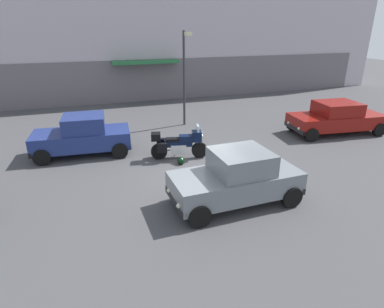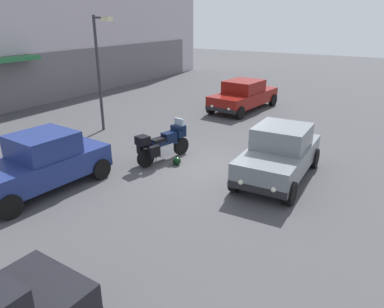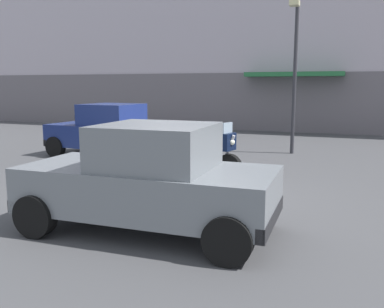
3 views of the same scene
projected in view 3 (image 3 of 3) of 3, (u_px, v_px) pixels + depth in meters
ground_plane at (185, 196)px, 8.34m from camera, size 80.00×80.00×0.00m
building_facade_rear at (291, 17)px, 20.08m from camera, size 39.48×3.40×11.05m
motorcycle at (198, 152)px, 10.00m from camera, size 2.23×1.02×1.36m
helmet at (186, 176)px, 9.54m from camera, size 0.28×0.28×0.28m
car_hatchback_near at (150, 180)px, 6.19m from camera, size 3.91×1.87×1.64m
car_wagon_end at (110, 131)px, 12.77m from camera, size 3.97×2.07×1.64m
streetlamp_curbside at (295, 63)px, 12.95m from camera, size 0.28×0.94×4.74m
bollard_curbside at (77, 125)px, 17.51m from camera, size 0.16×0.16×1.01m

